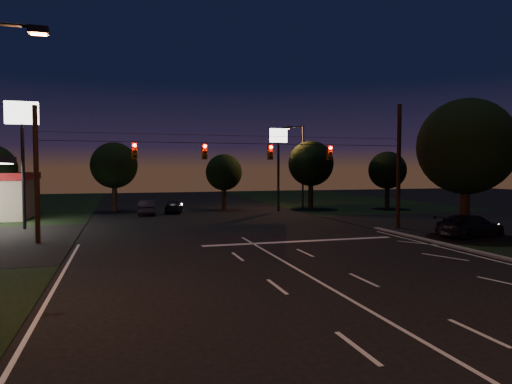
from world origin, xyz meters
name	(u,v)px	position (x,y,z in m)	size (l,w,h in m)	color
ground	(346,297)	(0.00, 0.00, 0.00)	(140.00, 140.00, 0.00)	black
cross_street_right	(477,223)	(20.00, 16.00, 0.00)	(20.00, 16.00, 0.02)	black
center_line	(479,373)	(0.00, -6.00, 0.01)	(0.14, 40.00, 0.01)	silver
stop_bar	(301,241)	(3.00, 11.50, 0.01)	(12.00, 0.50, 0.01)	silver
utility_pole_right	(398,228)	(12.00, 15.00, 0.00)	(0.30, 0.30, 9.00)	black
utility_pole_left	(38,244)	(-12.00, 15.00, 0.00)	(0.28, 0.28, 8.00)	black
signal_span	(238,151)	(0.00, 14.96, 5.50)	(24.00, 0.40, 1.56)	black
pole_sign_left_near	(22,132)	(-14.00, 22.00, 6.98)	(2.20, 0.30, 9.10)	black
pole_sign_right	(278,150)	(8.00, 30.00, 6.24)	(1.80, 0.30, 8.40)	black
street_light_right_far	(301,160)	(11.24, 32.00, 5.24)	(2.20, 0.35, 9.00)	black
tree_right_near	(465,148)	(13.53, 10.17, 5.68)	(6.00, 6.00, 8.76)	black
tree_far_b	(114,166)	(-7.98, 34.13, 4.61)	(4.60, 4.60, 6.98)	black
tree_far_c	(224,173)	(3.02, 33.10, 3.90)	(3.80, 3.80, 5.86)	black
tree_far_d	(311,164)	(12.02, 31.13, 4.83)	(4.80, 4.80, 7.30)	black
tree_far_e	(387,171)	(20.02, 29.11, 4.11)	(4.00, 4.00, 6.18)	black
car_oncoming_a	(174,206)	(-2.43, 31.37, 0.63)	(1.49, 3.71, 1.26)	black
car_oncoming_b	(147,207)	(-5.06, 30.16, 0.70)	(1.49, 4.27, 1.41)	black
car_cross	(470,226)	(13.97, 10.00, 0.73)	(2.05, 5.04, 1.46)	black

